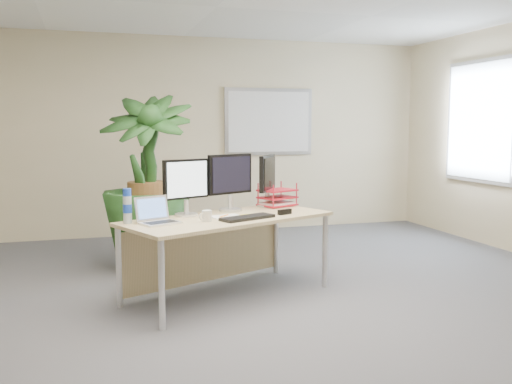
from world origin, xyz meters
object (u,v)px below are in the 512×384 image
object	(u,v)px
floor_plant	(147,198)
monitor_right	(230,179)
monitor_left	(186,184)
desk	(221,232)
laptop	(157,216)

from	to	relation	value
floor_plant	monitor_right	size ratio (longest dim) A/B	2.85
monitor_left	desk	bearing A→B (deg)	-13.95
monitor_right	floor_plant	bearing A→B (deg)	128.54
desk	floor_plant	xyz separation A→B (m)	(-0.53, 1.08, 0.19)
floor_plant	laptop	distance (m)	1.31
monitor_right	monitor_left	bearing A→B (deg)	-159.90
floor_plant	laptop	size ratio (longest dim) A/B	3.98
floor_plant	laptop	bearing A→B (deg)	-92.66
desk	floor_plant	bearing A→B (deg)	116.15
floor_plant	desk	bearing A→B (deg)	-63.85
monitor_left	laptop	size ratio (longest dim) A/B	1.32
monitor_left	floor_plant	bearing A→B (deg)	103.21
desk	monitor_right	world-z (taller)	monitor_right
monitor_left	laptop	distance (m)	0.48
floor_plant	monitor_left	world-z (taller)	floor_plant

